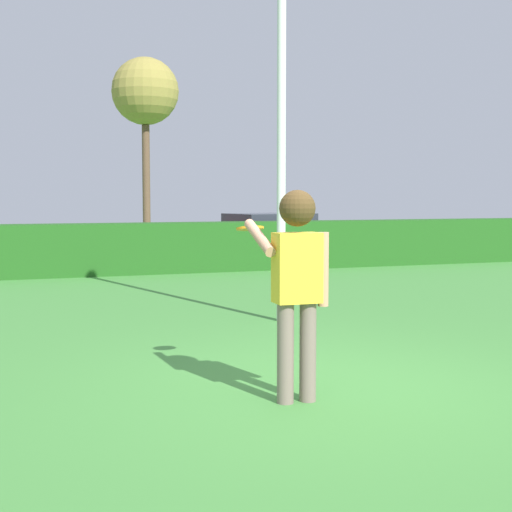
# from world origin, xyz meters

# --- Properties ---
(ground_plane) EXTENTS (60.00, 60.00, 0.00)m
(ground_plane) POSITION_xyz_m (0.00, 0.00, 0.00)
(ground_plane) COLOR #458A3B
(person) EXTENTS (0.56, 0.75, 1.77)m
(person) POSITION_xyz_m (-0.43, -0.30, 1.10)
(person) COLOR #7F6A61
(person) RESTS_ON ground
(frisbee) EXTENTS (0.26, 0.26, 0.06)m
(frisbee) POSITION_xyz_m (-0.53, 0.56, 1.42)
(frisbee) COLOR orange
(lamppost) EXTENTS (0.24, 0.24, 5.68)m
(lamppost) POSITION_xyz_m (0.93, 3.44, 3.15)
(lamppost) COLOR silver
(lamppost) RESTS_ON ground
(hedge_row) EXTENTS (25.66, 0.90, 1.12)m
(hedge_row) POSITION_xyz_m (0.00, 10.35, 0.56)
(hedge_row) COLOR #22591B
(hedge_row) RESTS_ON ground
(parked_car_red) EXTENTS (4.48, 2.61, 1.25)m
(parked_car_red) POSITION_xyz_m (4.43, 13.08, 0.69)
(parked_car_red) COLOR #B21E1E
(parked_car_red) RESTS_ON ground
(bare_elm_tree) EXTENTS (2.37, 2.37, 6.62)m
(bare_elm_tree) POSITION_xyz_m (2.39, 20.09, 5.36)
(bare_elm_tree) COLOR brown
(bare_elm_tree) RESTS_ON ground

